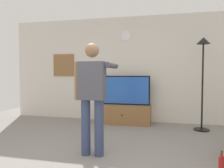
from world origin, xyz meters
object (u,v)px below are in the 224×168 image
(television, at_px, (124,90))
(floor_lamp, at_px, (203,64))
(person_standing_nearer_lamp, at_px, (93,93))
(beverage_bottle, at_px, (221,166))
(tv_stand, at_px, (124,114))
(wall_clock, at_px, (126,36))
(framed_picture, at_px, (64,65))

(television, distance_m, floor_lamp, 1.90)
(television, relative_size, floor_lamp, 0.63)
(person_standing_nearer_lamp, relative_size, beverage_bottle, 5.33)
(tv_stand, distance_m, wall_clock, 2.00)
(television, distance_m, person_standing_nearer_lamp, 2.21)
(framed_picture, bearing_deg, television, -8.09)
(tv_stand, xyz_separation_m, floor_lamp, (1.77, -0.27, 1.21))
(television, relative_size, beverage_bottle, 4.01)
(person_standing_nearer_lamp, bearing_deg, tv_stand, 87.30)
(television, height_order, wall_clock, wall_clock)
(television, xyz_separation_m, person_standing_nearer_lamp, (-0.10, -2.20, 0.13))
(tv_stand, distance_m, television, 0.59)
(television, distance_m, beverage_bottle, 3.07)
(wall_clock, distance_m, framed_picture, 1.90)
(tv_stand, height_order, television, television)
(tv_stand, bearing_deg, wall_clock, 90.00)
(tv_stand, xyz_separation_m, television, (-0.00, 0.05, 0.59))
(floor_lamp, height_order, person_standing_nearer_lamp, floor_lamp)
(television, xyz_separation_m, framed_picture, (-1.75, 0.25, 0.65))
(floor_lamp, relative_size, person_standing_nearer_lamp, 1.19)
(wall_clock, relative_size, beverage_bottle, 0.79)
(television, distance_m, framed_picture, 1.88)
(tv_stand, relative_size, floor_lamp, 0.65)
(tv_stand, xyz_separation_m, framed_picture, (-1.75, 0.30, 1.24))
(beverage_bottle, bearing_deg, wall_clock, 120.61)
(wall_clock, distance_m, floor_lamp, 2.01)
(wall_clock, bearing_deg, television, -90.00)
(wall_clock, xyz_separation_m, person_standing_nearer_lamp, (-0.10, -2.45, -1.26))
(tv_stand, bearing_deg, floor_lamp, -8.75)
(television, height_order, beverage_bottle, television)
(television, distance_m, wall_clock, 1.41)
(wall_clock, bearing_deg, person_standing_nearer_lamp, -92.38)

